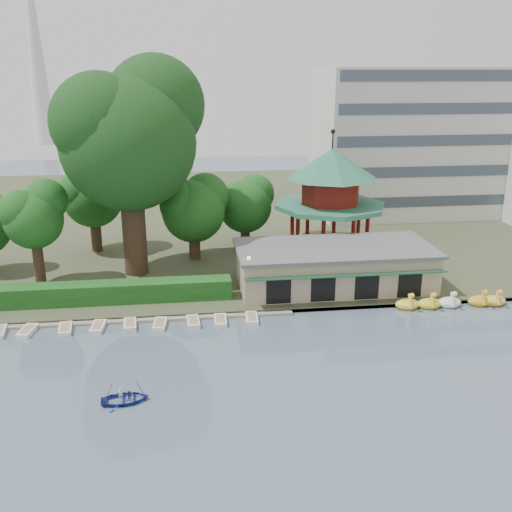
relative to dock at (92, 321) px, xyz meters
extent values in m
plane|color=slate|center=(12.00, -17.20, -0.12)|extent=(220.00, 220.00, 0.00)
cube|color=#424930|center=(12.00, 34.80, 0.08)|extent=(220.00, 70.00, 0.40)
cube|color=gray|center=(12.00, 0.10, 0.03)|extent=(220.00, 0.60, 0.30)
cube|color=gray|center=(0.00, 0.00, 0.00)|extent=(34.00, 1.60, 0.24)
cube|color=tan|center=(22.00, 4.80, 2.08)|extent=(18.00, 8.00, 3.60)
cube|color=#595B5E|center=(22.00, 4.80, 4.03)|extent=(18.60, 8.60, 0.30)
cube|color=#194C2D|center=(22.00, 0.50, 2.88)|extent=(18.00, 1.59, 0.45)
cylinder|color=tan|center=(24.00, 14.80, 0.88)|extent=(10.40, 10.40, 1.20)
cylinder|color=#2B6F53|center=(24.00, 14.80, 5.73)|extent=(12.40, 12.40, 0.50)
cylinder|color=maroon|center=(24.00, 14.80, 7.38)|extent=(6.40, 6.40, 2.80)
cone|color=#2B6F53|center=(24.00, 14.80, 10.38)|extent=(10.00, 10.00, 3.20)
cylinder|color=black|center=(24.00, 14.80, 12.88)|extent=(0.16, 0.16, 1.80)
cube|color=silver|center=(42.00, 32.80, 10.28)|extent=(30.00, 14.00, 20.00)
cone|color=silver|center=(-30.00, 122.80, 29.88)|extent=(6.00, 6.00, 60.00)
cube|color=#1D561B|center=(-3.00, 3.30, 1.18)|extent=(30.00, 2.00, 1.80)
cylinder|color=black|center=(13.50, 1.80, 2.28)|extent=(0.12, 0.12, 4.00)
sphere|color=beige|center=(13.50, 1.80, 4.38)|extent=(0.36, 0.36, 0.36)
cylinder|color=#3A281C|center=(3.00, 10.80, 5.56)|extent=(2.34, 2.34, 10.56)
sphere|color=#184017|center=(3.00, 10.80, 13.37)|extent=(12.99, 12.99, 12.99)
sphere|color=#184017|center=(5.60, 12.75, 16.75)|extent=(9.74, 9.74, 9.74)
sphere|color=#184017|center=(0.73, 9.50, 15.48)|extent=(9.09, 9.09, 9.09)
cylinder|color=#3A281C|center=(-6.00, 8.80, 2.85)|extent=(0.99, 0.99, 5.15)
sphere|color=#1D561B|center=(-6.00, 8.80, 6.66)|extent=(5.50, 5.50, 5.50)
sphere|color=#1D561B|center=(-4.90, 9.62, 8.31)|extent=(4.12, 4.12, 4.12)
sphere|color=#1D561B|center=(-6.96, 8.25, 7.69)|extent=(3.85, 3.85, 3.85)
cylinder|color=#3A281C|center=(9.00, 14.80, 2.42)|extent=(1.22, 1.22, 4.28)
sphere|color=#1D561B|center=(9.00, 14.80, 5.58)|extent=(6.77, 6.77, 6.77)
sphere|color=#1D561B|center=(10.35, 15.82, 6.95)|extent=(5.08, 5.08, 5.08)
sphere|color=#1D561B|center=(7.81, 14.12, 6.44)|extent=(4.74, 4.74, 4.74)
cylinder|color=#3A281C|center=(15.00, 18.80, 2.18)|extent=(1.11, 1.11, 3.81)
sphere|color=#1D561B|center=(15.00, 18.80, 5.00)|extent=(6.16, 6.16, 6.16)
sphere|color=#1D561B|center=(16.23, 19.72, 6.22)|extent=(4.62, 4.62, 4.62)
sphere|color=#1D561B|center=(13.92, 18.18, 5.76)|extent=(4.31, 4.31, 4.31)
cylinder|color=#3A281C|center=(-2.00, 18.80, 2.77)|extent=(1.18, 1.18, 4.97)
sphere|color=#1D561B|center=(-2.00, 18.80, 6.45)|extent=(6.56, 6.56, 6.56)
sphere|color=#1D561B|center=(-0.69, 19.78, 8.04)|extent=(4.92, 4.92, 4.92)
sphere|color=#1D561B|center=(-3.15, 18.14, 7.44)|extent=(4.59, 4.59, 4.59)
ellipsoid|color=yellow|center=(27.37, -0.51, 0.23)|extent=(2.16, 1.44, 0.99)
cylinder|color=yellow|center=(27.37, -1.06, 0.78)|extent=(0.26, 0.79, 1.29)
sphere|color=yellow|center=(27.37, -1.36, 1.43)|extent=(0.44, 0.44, 0.44)
ellipsoid|color=yellow|center=(29.35, -0.62, 0.23)|extent=(2.16, 1.44, 0.99)
cylinder|color=yellow|center=(29.35, -1.17, 0.78)|extent=(0.26, 0.79, 1.29)
sphere|color=yellow|center=(29.35, -1.47, 1.43)|extent=(0.44, 0.44, 0.44)
ellipsoid|color=white|center=(31.23, -0.60, 0.23)|extent=(2.16, 1.44, 0.99)
cylinder|color=white|center=(31.23, -1.15, 0.78)|extent=(0.26, 0.79, 1.29)
sphere|color=white|center=(31.23, -1.45, 1.43)|extent=(0.44, 0.44, 0.44)
ellipsoid|color=gold|center=(34.12, -0.60, 0.23)|extent=(2.16, 1.44, 0.99)
cylinder|color=gold|center=(34.12, -1.15, 0.78)|extent=(0.26, 0.79, 1.29)
sphere|color=gold|center=(34.12, -1.45, 1.43)|extent=(0.44, 0.44, 0.44)
ellipsoid|color=gold|center=(35.42, -0.73, 0.23)|extent=(2.16, 1.44, 0.99)
cylinder|color=gold|center=(35.42, -1.28, 0.78)|extent=(0.26, 0.79, 1.29)
sphere|color=gold|center=(35.42, -1.58, 1.43)|extent=(0.44, 0.44, 0.44)
cube|color=white|center=(-4.83, -1.50, 0.06)|extent=(1.36, 2.43, 0.36)
cube|color=white|center=(-1.88, -1.49, 0.06)|extent=(1.27, 2.40, 0.36)
cube|color=white|center=(0.70, -1.43, 0.06)|extent=(1.19, 2.38, 0.36)
cube|color=white|center=(3.25, -1.27, 0.06)|extent=(1.17, 2.37, 0.36)
cube|color=white|center=(5.70, -1.56, 0.06)|extent=(1.23, 2.39, 0.36)
cube|color=white|center=(8.44, -1.41, 0.06)|extent=(1.15, 2.36, 0.36)
cube|color=white|center=(10.71, -1.47, 0.06)|extent=(1.04, 2.32, 0.36)
cube|color=white|center=(13.36, -1.34, 0.06)|extent=(1.12, 2.35, 0.36)
imported|color=#23339D|center=(3.90, -12.65, 0.32)|extent=(4.54, 3.48, 0.88)
imported|color=silver|center=(3.60, -12.45, 0.40)|extent=(0.32, 0.23, 0.83)
imported|color=#2E3349|center=(4.20, -12.85, 0.38)|extent=(0.42, 0.35, 0.81)
cylinder|color=#3A281C|center=(2.70, -12.65, 0.23)|extent=(0.94, 0.29, 2.01)
cylinder|color=#3A281C|center=(5.10, -12.65, 0.23)|extent=(0.94, 0.29, 2.01)
camera|label=1|loc=(8.19, -45.07, 20.14)|focal=40.00mm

